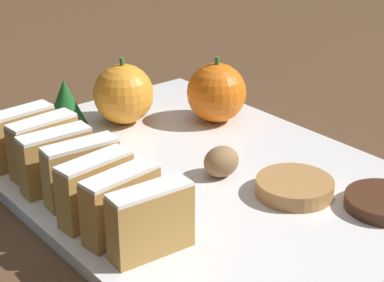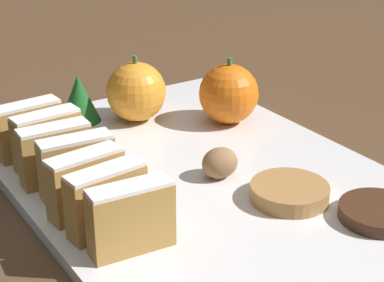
# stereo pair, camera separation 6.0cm
# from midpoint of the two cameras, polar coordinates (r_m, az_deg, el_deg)

# --- Properties ---
(ground_plane) EXTENTS (6.00, 6.00, 0.00)m
(ground_plane) POSITION_cam_midpoint_polar(r_m,az_deg,el_deg) (0.62, 2.78, -3.61)
(ground_plane) COLOR #513823
(serving_platter) EXTENTS (0.32, 0.44, 0.01)m
(serving_platter) POSITION_cam_midpoint_polar(r_m,az_deg,el_deg) (0.62, 2.79, -3.12)
(serving_platter) COLOR white
(serving_platter) RESTS_ON ground_plane
(stollen_slice_front) EXTENTS (0.07, 0.03, 0.06)m
(stollen_slice_front) POSITION_cam_midpoint_polar(r_m,az_deg,el_deg) (0.48, -1.88, -6.96)
(stollen_slice_front) COLOR #B28442
(stollen_slice_front) RESTS_ON serving_platter
(stollen_slice_second) EXTENTS (0.07, 0.03, 0.06)m
(stollen_slice_second) POSITION_cam_midpoint_polar(r_m,az_deg,el_deg) (0.51, -4.23, -5.38)
(stollen_slice_second) COLOR #B28442
(stollen_slice_second) RESTS_ON serving_platter
(stollen_slice_third) EXTENTS (0.07, 0.03, 0.06)m
(stollen_slice_third) POSITION_cam_midpoint_polar(r_m,az_deg,el_deg) (0.53, -6.23, -3.91)
(stollen_slice_third) COLOR #B28442
(stollen_slice_third) RESTS_ON serving_platter
(stollen_slice_fourth) EXTENTS (0.07, 0.03, 0.06)m
(stollen_slice_fourth) POSITION_cam_midpoint_polar(r_m,az_deg,el_deg) (0.56, -7.21, -2.34)
(stollen_slice_fourth) COLOR #B28442
(stollen_slice_fourth) RESTS_ON serving_platter
(stollen_slice_fifth) EXTENTS (0.07, 0.02, 0.06)m
(stollen_slice_fifth) POSITION_cam_midpoint_polar(r_m,az_deg,el_deg) (0.59, -9.20, -1.23)
(stollen_slice_fifth) COLOR #B28442
(stollen_slice_fifth) RESTS_ON serving_platter
(stollen_slice_sixth) EXTENTS (0.07, 0.03, 0.06)m
(stollen_slice_sixth) POSITION_cam_midpoint_polar(r_m,az_deg,el_deg) (0.62, -10.05, 0.03)
(stollen_slice_sixth) COLOR #B28442
(stollen_slice_sixth) RESTS_ON serving_platter
(stollen_slice_back) EXTENTS (0.07, 0.03, 0.06)m
(stollen_slice_back) POSITION_cam_midpoint_polar(r_m,az_deg,el_deg) (0.65, -11.74, 0.96)
(stollen_slice_back) COLOR #B28442
(stollen_slice_back) RESTS_ON serving_platter
(orange_near) EXTENTS (0.07, 0.07, 0.08)m
(orange_near) POSITION_cam_midpoint_polar(r_m,az_deg,el_deg) (0.72, -2.60, 4.36)
(orange_near) COLOR orange
(orange_near) RESTS_ON serving_platter
(orange_far) EXTENTS (0.07, 0.07, 0.07)m
(orange_far) POSITION_cam_midpoint_polar(r_m,az_deg,el_deg) (0.71, 5.70, 4.15)
(orange_far) COLOR orange
(orange_far) RESTS_ON serving_platter
(walnut) EXTENTS (0.04, 0.03, 0.03)m
(walnut) POSITION_cam_midpoint_polar(r_m,az_deg,el_deg) (0.60, 5.38, -2.02)
(walnut) COLOR #8E6B47
(walnut) RESTS_ON serving_platter
(chocolate_cookie) EXTENTS (0.07, 0.07, 0.01)m
(chocolate_cookie) POSITION_cam_midpoint_polar(r_m,az_deg,el_deg) (0.56, 19.33, -6.13)
(chocolate_cookie) COLOR #472819
(chocolate_cookie) RESTS_ON serving_platter
(gingerbread_cookie) EXTENTS (0.07, 0.07, 0.01)m
(gingerbread_cookie) POSITION_cam_midpoint_polar(r_m,az_deg,el_deg) (0.57, 11.67, -4.57)
(gingerbread_cookie) COLOR #B27F47
(gingerbread_cookie) RESTS_ON serving_platter
(evergreen_sprig) EXTENTS (0.05, 0.05, 0.05)m
(evergreen_sprig) POSITION_cam_midpoint_polar(r_m,az_deg,el_deg) (0.72, -7.68, 3.71)
(evergreen_sprig) COLOR #195623
(evergreen_sprig) RESTS_ON serving_platter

